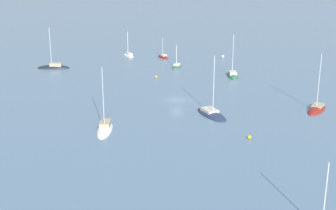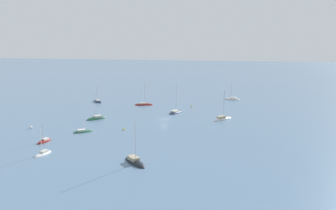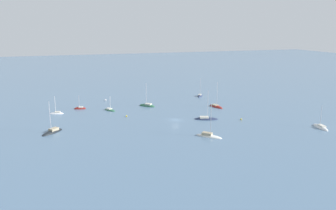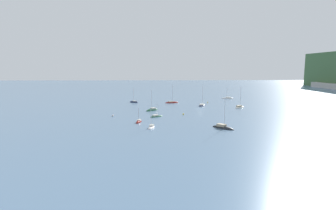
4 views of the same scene
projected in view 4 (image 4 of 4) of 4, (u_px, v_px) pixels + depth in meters
name	position (u px, v px, depth m)	size (l,w,h in m)	color
ground_plane	(200.00, 109.00, 128.25)	(600.00, 600.00, 0.00)	slate
sailboat_0	(202.00, 105.00, 138.95)	(9.14, 5.90, 11.41)	#232D4C
sailboat_1	(172.00, 103.00, 150.27)	(4.10, 8.17, 11.23)	maroon
sailboat_2	(156.00, 116.00, 107.67)	(4.83, 6.20, 6.33)	#2D6647
sailboat_3	(134.00, 102.00, 152.08)	(5.15, 6.11, 9.49)	#232D4C
sailboat_4	(223.00, 128.00, 87.00)	(7.47, 7.46, 11.08)	black
sailboat_5	(227.00, 99.00, 170.64)	(3.32, 7.93, 8.48)	white
sailboat_6	(240.00, 107.00, 132.14)	(7.41, 7.54, 11.06)	white
sailboat_7	(151.00, 128.00, 87.66)	(5.63, 3.04, 7.46)	silver
sailboat_8	(139.00, 122.00, 96.48)	(5.06, 2.58, 6.43)	maroon
sailboat_9	(152.00, 110.00, 123.43)	(6.83, 6.86, 10.72)	#2D6647
mooring_buoy_0	(113.00, 116.00, 107.94)	(0.78, 0.78, 0.78)	white
mooring_buoy_1	(183.00, 114.00, 112.26)	(0.57, 0.57, 0.57)	yellow
mooring_buoy_2	(208.00, 102.00, 150.43)	(0.58, 0.58, 0.58)	yellow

